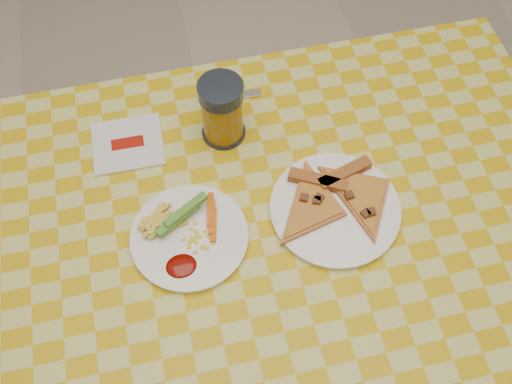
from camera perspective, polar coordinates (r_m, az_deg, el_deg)
ground at (r=1.75m, az=0.28°, el=-15.52°), size 8.00×8.00×0.00m
table at (r=1.10m, az=0.42°, el=-6.35°), size 1.28×0.88×0.76m
plate_left at (r=1.04m, az=-6.65°, el=-4.55°), size 0.24×0.24×0.01m
plate_right at (r=1.07m, az=7.89°, el=-1.75°), size 0.30×0.30×0.01m
fries_veggies at (r=1.03m, az=-7.34°, el=-3.53°), size 0.17×0.15×0.04m
pizza_slices at (r=1.06m, az=7.93°, el=-0.60°), size 0.30×0.25×0.02m
drink_glass at (r=1.11m, az=-3.41°, el=8.08°), size 0.09×0.09×0.14m
napkin at (r=1.17m, az=-12.70°, el=4.72°), size 0.14×0.13×0.01m
fork at (r=1.22m, az=-2.57°, el=9.62°), size 0.13×0.03×0.01m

